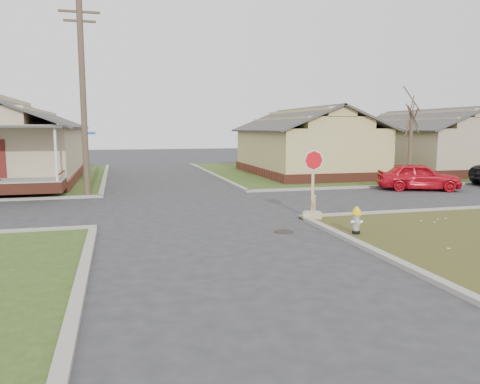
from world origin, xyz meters
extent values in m
plane|color=#2A2A2D|center=(0.00, 0.00, 0.00)|extent=(120.00, 120.00, 0.00)
cube|color=#2A4518|center=(22.00, 18.00, 0.03)|extent=(37.00, 19.00, 0.05)
cylinder|color=black|center=(2.20, -0.50, 0.01)|extent=(0.64, 0.64, 0.01)
cube|color=brown|center=(10.00, 16.50, 0.30)|extent=(7.20, 11.20, 0.60)
cube|color=tan|center=(10.00, 16.50, 1.90)|extent=(7.00, 11.00, 2.60)
cube|color=brown|center=(20.00, 16.50, 0.30)|extent=(7.20, 11.20, 0.60)
cube|color=tan|center=(20.00, 16.50, 1.90)|extent=(7.00, 11.00, 2.60)
cylinder|color=#443627|center=(-4.20, 8.90, 4.50)|extent=(0.28, 0.28, 9.00)
cube|color=#443627|center=(-4.20, 8.90, 8.40)|extent=(1.80, 0.10, 0.10)
cube|color=#443627|center=(-4.20, 8.90, 8.00)|extent=(1.40, 0.10, 0.10)
cylinder|color=#443627|center=(14.00, 10.20, 2.15)|extent=(0.22, 0.22, 4.20)
cylinder|color=black|center=(4.15, -1.52, 0.10)|extent=(0.23, 0.23, 0.10)
cylinder|color=silver|center=(4.15, -1.52, 0.39)|extent=(0.20, 0.20, 0.48)
sphere|color=silver|center=(4.15, -1.52, 0.63)|extent=(0.20, 0.20, 0.20)
cylinder|color=yellow|center=(4.15, -1.52, 0.67)|extent=(0.31, 0.31, 0.06)
cylinder|color=yellow|center=(4.15, -1.52, 0.75)|extent=(0.23, 0.23, 0.10)
sphere|color=yellow|center=(4.15, -1.52, 0.81)|extent=(0.16, 0.16, 0.16)
cube|color=tan|center=(3.91, 1.24, 0.13)|extent=(0.67, 0.67, 0.16)
cube|color=#A59F97|center=(3.91, 1.24, 0.23)|extent=(0.54, 0.54, 0.04)
cube|color=tan|center=(3.91, 1.24, 1.30)|extent=(0.10, 0.05, 2.28)
cylinder|color=red|center=(3.91, 1.19, 2.11)|extent=(0.61, 0.27, 0.65)
cylinder|color=silver|center=(3.91, 1.21, 2.11)|extent=(0.69, 0.30, 0.74)
imported|color=red|center=(12.49, 7.16, 0.71)|extent=(4.51, 3.09, 1.43)
camera|label=1|loc=(-2.78, -14.04, 3.23)|focal=35.00mm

